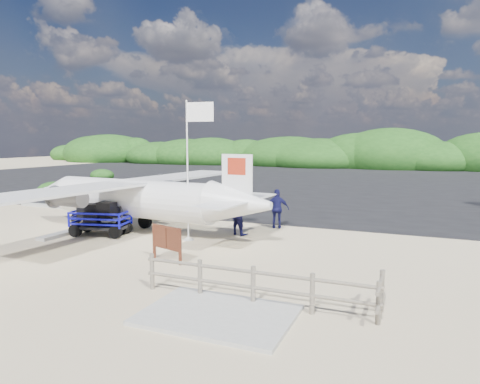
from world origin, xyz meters
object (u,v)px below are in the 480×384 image
object	(u,v)px
crew_b	(239,213)
aircraft_large	(454,188)
crew_c	(277,209)
aircraft_small	(227,176)
flagpole	(189,240)
signboard	(167,261)
crew_a	(207,204)
baggage_cart	(101,235)

from	to	relation	value
crew_b	aircraft_large	bearing A→B (deg)	-93.76
crew_c	aircraft_large	bearing A→B (deg)	-128.24
crew_c	aircraft_small	xyz separation A→B (m)	(-14.54, 26.37, -0.93)
flagpole	crew_b	world-z (taller)	flagpole
crew_c	signboard	bearing A→B (deg)	59.04
crew_a	aircraft_small	distance (m)	28.92
crew_c	crew_b	bearing A→B (deg)	43.60
aircraft_large	signboard	bearing A→B (deg)	74.43
crew_a	crew_b	world-z (taller)	crew_a
crew_c	aircraft_small	world-z (taller)	crew_c
signboard	crew_b	size ratio (longest dim) A/B	0.79
aircraft_large	crew_c	bearing A→B (deg)	72.78
aircraft_large	aircraft_small	distance (m)	23.87
signboard	crew_c	bearing A→B (deg)	93.03
crew_a	crew_c	world-z (taller)	crew_a
baggage_cart	crew_c	bearing A→B (deg)	21.19
crew_a	crew_c	distance (m)	3.56
flagpole	crew_a	world-z (taller)	flagpole
crew_c	aircraft_large	world-z (taller)	aircraft_large
flagpole	crew_b	distance (m)	2.54
baggage_cart	crew_a	bearing A→B (deg)	40.11
signboard	crew_a	xyz separation A→B (m)	(-1.76, 6.44, 0.98)
baggage_cart	aircraft_small	size ratio (longest dim) A/B	0.37
baggage_cart	aircraft_small	xyz separation A→B (m)	(-7.89, 30.77, 0.00)
flagpole	signboard	size ratio (longest dim) A/B	3.75
crew_b	crew_c	distance (m)	2.27
crew_c	aircraft_small	bearing A→B (deg)	-77.42
crew_b	crew_a	bearing A→B (deg)	-14.83
signboard	crew_c	distance (m)	7.09
flagpole	crew_b	xyz separation A→B (m)	(1.53, 1.77, 0.97)
flagpole	crew_a	xyz separation A→B (m)	(-0.87, 3.38, 0.98)
flagpole	signboard	bearing A→B (deg)	-73.82
crew_a	flagpole	bearing A→B (deg)	91.54
baggage_cart	flagpole	world-z (taller)	flagpole
baggage_cart	crew_a	world-z (taller)	crew_a
aircraft_large	aircraft_small	world-z (taller)	aircraft_large
crew_a	aircraft_large	bearing A→B (deg)	-131.84
crew_b	aircraft_small	bearing A→B (deg)	-45.79
crew_a	aircraft_small	xyz separation A→B (m)	(-11.00, 26.73, -0.98)
crew_b	aircraft_large	world-z (taller)	aircraft_large
baggage_cart	aircraft_large	distance (m)	30.91
aircraft_large	baggage_cart	bearing A→B (deg)	64.37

